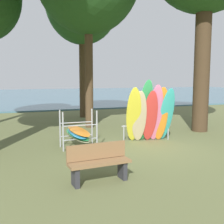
% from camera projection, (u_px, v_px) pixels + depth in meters
% --- Properties ---
extents(ground_plane, '(80.00, 80.00, 0.00)m').
position_uv_depth(ground_plane, '(144.00, 147.00, 9.31)').
color(ground_plane, '#60663D').
extents(lake_water, '(80.00, 36.00, 0.10)m').
position_uv_depth(lake_water, '(47.00, 95.00, 36.52)').
color(lake_water, '#477084').
rests_on(lake_water, ground).
extents(tree_mid_behind, '(4.20, 4.20, 8.99)m').
position_uv_depth(tree_mid_behind, '(82.00, 2.00, 15.60)').
color(tree_mid_behind, '#4C3823').
rests_on(tree_mid_behind, ground).
extents(leaning_board_pile, '(1.88, 1.06, 2.25)m').
position_uv_depth(leaning_board_pile, '(150.00, 115.00, 9.92)').
color(leaning_board_pile, yellow).
rests_on(leaning_board_pile, ground).
extents(board_storage_rack, '(1.15, 2.13, 1.25)m').
position_uv_depth(board_storage_rack, '(78.00, 133.00, 9.16)').
color(board_storage_rack, '#9EA0A5').
rests_on(board_storage_rack, ground).
extents(park_bench, '(1.43, 0.53, 0.85)m').
position_uv_depth(park_bench, '(99.00, 162.00, 6.18)').
color(park_bench, '#2D2D33').
rests_on(park_bench, ground).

